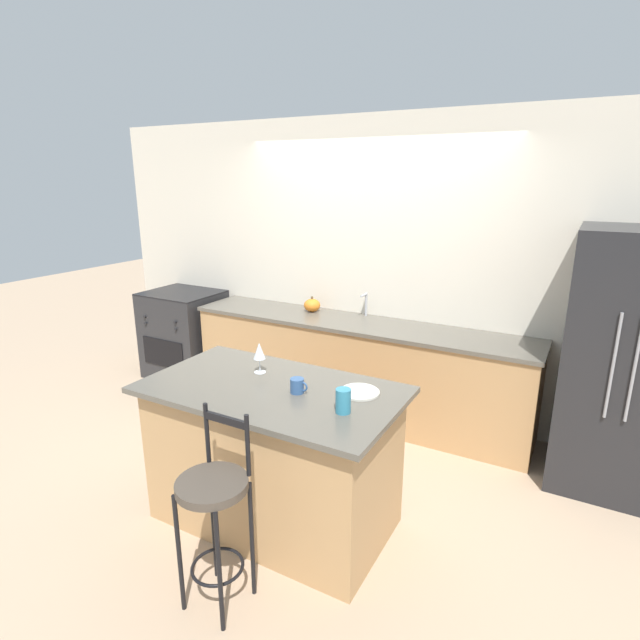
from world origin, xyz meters
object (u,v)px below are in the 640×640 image
dinner_plate (360,392)px  tumbler_cup (343,401)px  wine_glass (259,352)px  oven_range (185,334)px  pumpkin_decoration (312,305)px  coffee_mug (297,386)px  refrigerator (620,362)px  bar_stool_near (214,505)px

dinner_plate → tumbler_cup: tumbler_cup is taller
wine_glass → oven_range: bearing=145.2°
pumpkin_decoration → tumbler_cup: bearing=-55.8°
oven_range → tumbler_cup: bearing=-31.1°
oven_range → coffee_mug: (2.45, -1.59, 0.50)m
refrigerator → wine_glass: size_ratio=9.05×
refrigerator → dinner_plate: 1.93m
oven_range → wine_glass: 2.60m
oven_range → tumbler_cup: tumbler_cup is taller
bar_stool_near → wine_glass: wine_glass is taller
oven_range → bar_stool_near: 3.31m
refrigerator → wine_glass: (-2.07, -1.39, 0.16)m
coffee_mug → pumpkin_decoration: 1.96m
oven_range → refrigerator: bearing=-0.7°
coffee_mug → tumbler_cup: size_ratio=0.83×
oven_range → coffee_mug: size_ratio=8.47×
bar_stool_near → refrigerator: bearing=52.0°
dinner_plate → tumbler_cup: size_ratio=1.75×
oven_range → pumpkin_decoration: (1.55, 0.15, 0.49)m
coffee_mug → tumbler_cup: (0.35, -0.10, 0.02)m
refrigerator → bar_stool_near: size_ratio=1.74×
tumbler_cup → pumpkin_decoration: bearing=124.2°
bar_stool_near → tumbler_cup: (0.42, 0.60, 0.42)m
refrigerator → oven_range: 4.16m
bar_stool_near → wine_glass: (-0.31, 0.85, 0.49)m
oven_range → tumbler_cup: 3.32m
refrigerator → pumpkin_decoration: size_ratio=11.61×
dinner_plate → wine_glass: 0.72m
tumbler_cup → wine_glass: bearing=161.1°
coffee_mug → wine_glass: bearing=158.2°
pumpkin_decoration → oven_range: bearing=-174.6°
oven_range → coffee_mug: coffee_mug is taller
bar_stool_near → dinner_plate: size_ratio=4.44×
bar_stool_near → tumbler_cup: tumbler_cup is taller
oven_range → wine_glass: bearing=-34.8°
wine_glass → pumpkin_decoration: 1.68m
dinner_plate → tumbler_cup: bearing=-84.4°
refrigerator → tumbler_cup: refrigerator is taller
bar_stool_near → wine_glass: size_ratio=5.19×
wine_glass → tumbler_cup: 0.78m
oven_range → bar_stool_near: bar_stool_near is taller
dinner_plate → wine_glass: size_ratio=1.17×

